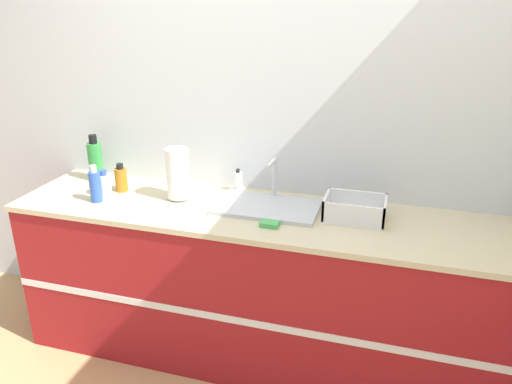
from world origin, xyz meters
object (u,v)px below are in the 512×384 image
bottle_amber (121,179)px  bottle_green (95,160)px  paper_towel_roll (178,174)px  soap_dispenser (238,181)px  dish_rack (355,211)px  sink (268,205)px  bottle_blue (95,186)px  bottle_clear (104,184)px

bottle_amber → bottle_green: bottle_green is taller
paper_towel_roll → soap_dispenser: bearing=36.9°
dish_rack → soap_dispenser: (-0.68, 0.20, 0.02)m
dish_rack → sink: bearing=178.9°
bottle_blue → bottle_amber: (0.05, 0.18, -0.02)m
paper_towel_roll → bottle_blue: paper_towel_roll is taller
sink → bottle_clear: 0.93m
dish_rack → bottle_clear: 1.38m
sink → bottle_blue: 0.93m
sink → dish_rack: (0.45, -0.01, 0.03)m
dish_rack → soap_dispenser: size_ratio=2.28×
bottle_clear → bottle_blue: bearing=-84.4°
bottle_amber → bottle_clear: 0.10m
bottle_clear → soap_dispenser: size_ratio=1.09×
bottle_green → paper_towel_roll: bearing=-12.9°
paper_towel_roll → bottle_amber: bearing=177.3°
paper_towel_roll → bottle_amber: paper_towel_roll is taller
bottle_amber → bottle_green: 0.27m
bottle_green → bottle_clear: size_ratio=1.94×
sink → bottle_blue: bearing=-169.3°
bottle_blue → dish_rack: bearing=6.9°
sink → paper_towel_roll: bearing=-178.5°
bottle_blue → bottle_clear: bearing=95.6°
sink → dish_rack: sink is taller
bottle_clear → soap_dispenser: bearing=21.3°
paper_towel_roll → bottle_clear: (-0.42, -0.07, -0.08)m
sink → dish_rack: 0.45m
bottle_blue → bottle_amber: size_ratio=1.26×
paper_towel_roll → bottle_green: 0.62m
bottle_clear → sink: bearing=4.9°
bottle_blue → soap_dispenser: (0.69, 0.37, -0.03)m
bottle_green → soap_dispenser: (0.88, 0.07, -0.06)m
soap_dispenser → bottle_amber: bearing=-163.5°
soap_dispenser → bottle_green: bearing=-175.7°
sink → bottle_green: (-1.10, 0.13, 0.11)m
sink → bottle_green: bottle_green is taller
dish_rack → bottle_amber: bearing=179.5°
bottle_amber → bottle_green: (-0.24, 0.12, 0.05)m
paper_towel_roll → bottle_blue: (-0.41, -0.16, -0.05)m
paper_towel_roll → soap_dispenser: paper_towel_roll is taller
bottle_blue → bottle_clear: size_ratio=1.43×
bottle_clear → soap_dispenser: bottle_clear is taller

